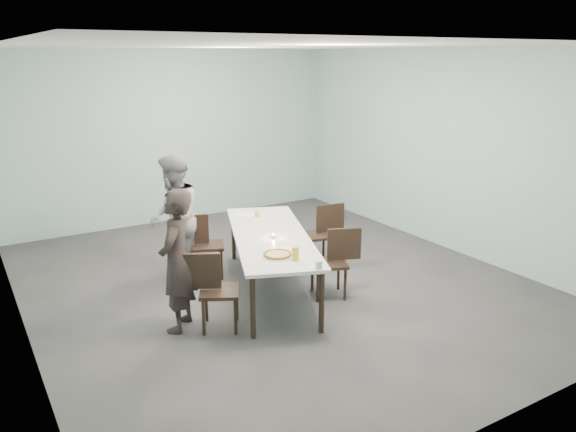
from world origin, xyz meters
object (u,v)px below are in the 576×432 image
beer_glass (295,254)px  tealight (273,236)px  chair_far_left (202,241)px  chair_near_right (335,257)px  diner_far (175,218)px  chair_far_right (323,230)px  pizza (277,255)px  side_plate (285,248)px  chair_near_left (212,285)px  diner_near (177,261)px  table (271,239)px  water_tumbler (319,265)px  amber_tumbler (257,214)px

beer_glass → tealight: 0.82m
chair_far_left → chair_near_right: bearing=-28.8°
diner_far → chair_far_right: bearing=91.3°
pizza → tealight: bearing=64.0°
side_plate → tealight: tealight is taller
chair_near_left → chair_far_right: size_ratio=1.00×
side_plate → tealight: (0.09, 0.42, 0.02)m
diner_near → table: bearing=144.9°
water_tumbler → chair_far_left: bearing=100.6°
chair_far_right → pizza: bearing=50.3°
pizza → beer_glass: (0.11, -0.21, 0.06)m
diner_near → pizza: 1.10m
chair_near_right → diner_far: 2.18m
diner_near → side_plate: bearing=121.0°
table → chair_near_right: 0.84m
water_tumbler → tealight: (0.11, 1.14, -0.02)m
diner_far → beer_glass: size_ratio=11.24×
diner_near → pizza: size_ratio=4.60×
tealight → chair_far_right: bearing=27.3°
beer_glass → chair_far_left: bearing=100.3°
chair_near_right → water_tumbler: chair_near_right is taller
chair_near_right → side_plate: chair_near_right is taller
diner_near → tealight: 1.35m
chair_far_left → tealight: bearing=-41.0°
diner_far → tealight: size_ratio=30.11×
diner_near → beer_glass: size_ratio=10.44×
table → pizza: 0.80m
chair_near_right → beer_glass: size_ratio=5.80×
chair_far_right → water_tumbler: bearing=64.8°
chair_near_left → pizza: chair_near_left is taller
chair_far_right → amber_tumbler: chair_far_right is taller
side_plate → amber_tumbler: bearing=74.9°
side_plate → tealight: 0.43m
diner_far → table: bearing=57.3°
diner_far → water_tumbler: bearing=34.7°
table → amber_tumbler: 0.83m
chair_far_right → diner_near: (-2.48, -0.83, 0.28)m
pizza → beer_glass: beer_glass is taller
beer_glass → water_tumbler: size_ratio=1.67×
pizza → side_plate: bearing=40.5°
beer_glass → diner_near: bearing=153.7°
diner_far → tealight: 1.43m
diner_near → beer_glass: (1.14, -0.57, 0.04)m
side_plate → diner_near: bearing=171.2°
amber_tumbler → side_plate: bearing=-105.1°
chair_near_left → chair_far_right: 2.40m
chair_near_right → amber_tumbler: 1.41m
chair_near_left → chair_near_right: bearing=29.0°
water_tumbler → amber_tumbler: bearing=79.5°
diner_far → water_tumbler: diner_far is taller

